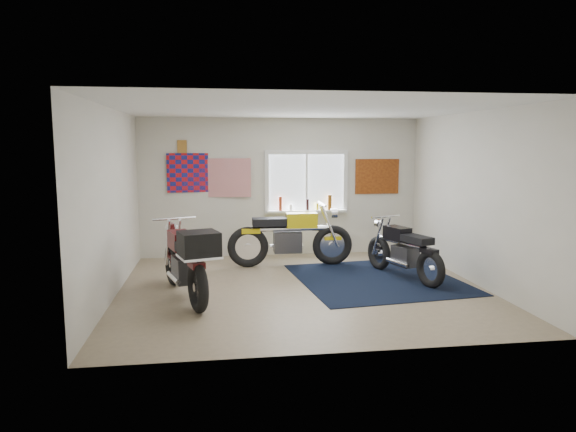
{
  "coord_description": "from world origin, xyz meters",
  "views": [
    {
      "loc": [
        -1.28,
        -7.52,
        2.16
      ],
      "look_at": [
        -0.16,
        0.4,
        1.07
      ],
      "focal_mm": 32.0,
      "sensor_mm": 36.0,
      "label": 1
    }
  ],
  "objects": [
    {
      "name": "yellow_triumph",
      "position": [
        0.03,
        1.5,
        0.5
      ],
      "size": [
        2.28,
        0.68,
        1.15
      ],
      "rotation": [
        0.0,
        0.0,
        -0.02
      ],
      "color": "black",
      "rests_on": "ground"
    },
    {
      "name": "ground",
      "position": [
        0.0,
        0.0,
        0.0
      ],
      "size": [
        5.5,
        5.5,
        0.0
      ],
      "primitive_type": "plane",
      "color": "#9E896B",
      "rests_on": "ground"
    },
    {
      "name": "oil_bottles",
      "position": [
        0.56,
        2.4,
        1.03
      ],
      "size": [
        1.07,
        0.09,
        0.3
      ],
      "color": "maroon",
      "rests_on": "window_assembly"
    },
    {
      "name": "flag_display",
      "position": [
        -1.9,
        2.48,
        2.15
      ],
      "size": [
        1.6,
        0.1,
        1.17
      ],
      "color": "red",
      "rests_on": "room_shell"
    },
    {
      "name": "triumph_poster",
      "position": [
        1.95,
        2.48,
        1.55
      ],
      "size": [
        0.9,
        0.03,
        0.7
      ],
      "primitive_type": "cube",
      "color": "#A54C14",
      "rests_on": "room_shell"
    },
    {
      "name": "navy_rug",
      "position": [
        1.3,
        0.34,
        0.01
      ],
      "size": [
        2.76,
        2.85,
        0.01
      ],
      "primitive_type": "cube",
      "rotation": [
        0.0,
        0.0,
        0.11
      ],
      "color": "black",
      "rests_on": "ground"
    },
    {
      "name": "room_shell",
      "position": [
        0.0,
        0.0,
        1.64
      ],
      "size": [
        5.5,
        5.5,
        5.5
      ],
      "color": "white",
      "rests_on": "ground"
    },
    {
      "name": "window_assembly",
      "position": [
        0.5,
        2.47,
        1.37
      ],
      "size": [
        1.66,
        0.17,
        1.26
      ],
      "color": "white",
      "rests_on": "room_shell"
    },
    {
      "name": "maroon_tourer",
      "position": [
        -1.7,
        -0.39,
        0.57
      ],
      "size": [
        1.01,
        2.14,
        1.1
      ],
      "rotation": [
        0.0,
        0.0,
        1.87
      ],
      "color": "black",
      "rests_on": "ground"
    },
    {
      "name": "black_chrome_bike",
      "position": [
        1.75,
        0.38,
        0.43
      ],
      "size": [
        0.79,
        1.86,
        0.98
      ],
      "rotation": [
        0.0,
        0.0,
        1.89
      ],
      "color": "black",
      "rests_on": "navy_rug"
    }
  ]
}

